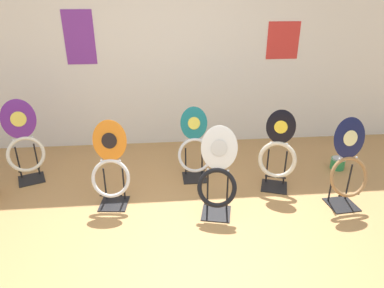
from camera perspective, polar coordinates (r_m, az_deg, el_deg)
ground_plane at (r=3.01m, az=-2.05°, el=-18.19°), size 14.00×14.00×0.00m
wall_back at (r=4.67m, az=-4.08°, el=15.23°), size 8.00×0.07×2.60m
toilet_seat_display_navy_moon at (r=3.71m, az=24.59°, el=-3.45°), size 0.42×0.31×0.92m
toilet_seat_display_jazz_black at (r=3.81m, az=14.09°, el=-1.89°), size 0.43×0.36×0.90m
toilet_seat_display_purple_note at (r=4.29m, az=-26.21°, el=-0.05°), size 0.46×0.39×0.94m
toilet_seat_display_white_plain at (r=3.29m, az=4.27°, el=-5.74°), size 0.44×0.42×0.86m
toilet_seat_display_teal_sax at (r=3.91m, az=0.44°, el=-0.64°), size 0.40×0.31×0.84m
toilet_seat_display_orange_sun at (r=3.50m, az=-13.40°, el=-3.79°), size 0.40×0.31×0.89m
paint_can at (r=4.61m, az=23.12°, el=-2.91°), size 0.17×0.17×0.14m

